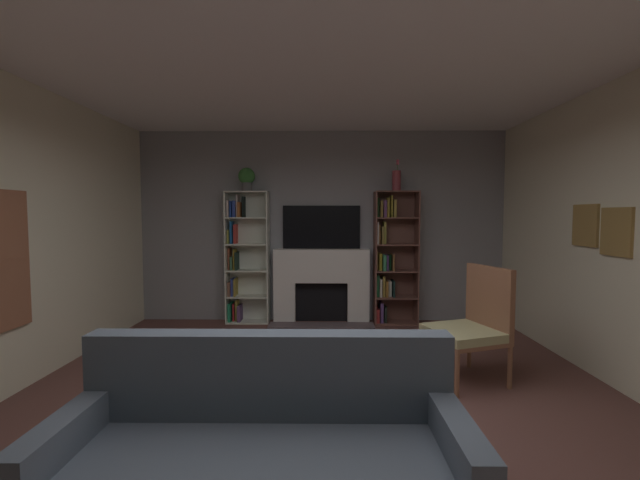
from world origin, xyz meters
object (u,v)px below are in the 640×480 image
(armchair, at_px, (473,324))
(fireplace, at_px, (321,283))
(bookshelf_right, at_px, (390,258))
(tv, at_px, (321,227))
(bookshelf_left, at_px, (244,257))
(couch, at_px, (263,469))
(vase_with_flowers, at_px, (397,180))
(potted_plant, at_px, (247,178))

(armchair, bearing_deg, fireplace, 124.90)
(bookshelf_right, bearing_deg, tv, 175.00)
(bookshelf_left, height_order, couch, bookshelf_left)
(vase_with_flowers, relative_size, armchair, 0.42)
(potted_plant, bearing_deg, couch, -78.20)
(fireplace, distance_m, potted_plant, 1.91)
(bookshelf_left, bearing_deg, potted_plant, -36.07)
(couch, relative_size, armchair, 1.87)
(bookshelf_right, height_order, vase_with_flowers, vase_with_flowers)
(bookshelf_right, bearing_deg, couch, -107.88)
(vase_with_flowers, bearing_deg, bookshelf_right, 158.15)
(vase_with_flowers, bearing_deg, couch, -108.96)
(bookshelf_left, bearing_deg, bookshelf_right, -0.49)
(vase_with_flowers, height_order, couch, vase_with_flowers)
(bookshelf_left, height_order, vase_with_flowers, vase_with_flowers)
(bookshelf_right, distance_m, armchair, 2.21)
(fireplace, distance_m, tv, 0.84)
(potted_plant, xyz_separation_m, couch, (0.83, -3.97, -1.84))
(bookshelf_right, relative_size, vase_with_flowers, 4.20)
(fireplace, bearing_deg, bookshelf_right, 0.01)
(bookshelf_right, bearing_deg, vase_with_flowers, -21.85)
(armchair, bearing_deg, couch, -132.92)
(tv, relative_size, couch, 0.56)
(fireplace, relative_size, armchair, 1.37)
(tv, xyz_separation_m, bookshelf_left, (-1.16, -0.07, -0.45))
(potted_plant, height_order, armchair, potted_plant)
(bookshelf_left, relative_size, potted_plant, 5.67)
(bookshelf_left, xyz_separation_m, couch, (0.90, -4.02, -0.67))
(tv, xyz_separation_m, vase_with_flowers, (1.10, -0.12, 0.69))
(potted_plant, height_order, vase_with_flowers, vase_with_flowers)
(potted_plant, relative_size, armchair, 0.31)
(tv, bearing_deg, armchair, -56.20)
(tv, xyz_separation_m, armchair, (1.48, -2.21, -0.87))
(potted_plant, height_order, couch, potted_plant)
(potted_plant, bearing_deg, bookshelf_right, 0.82)
(tv, relative_size, bookshelf_right, 0.59)
(tv, relative_size, armchair, 1.05)
(fireplace, bearing_deg, couch, -93.82)
(tv, relative_size, vase_with_flowers, 2.48)
(potted_plant, bearing_deg, tv, 6.25)
(bookshelf_right, bearing_deg, bookshelf_left, 179.51)
(tv, relative_size, bookshelf_left, 0.59)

